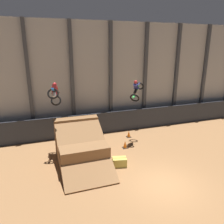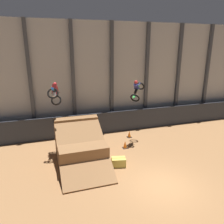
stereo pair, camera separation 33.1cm
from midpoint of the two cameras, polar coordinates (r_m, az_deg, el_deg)
name	(u,v)px [view 1 (the left image)]	position (r m, az deg, el deg)	size (l,w,h in m)	color
ground_plane	(164,185)	(13.12, 12.65, -18.16)	(60.00, 60.00, 0.00)	#996B42
arena_back_wall	(110,78)	(19.57, -1.00, 8.86)	(32.00, 0.40, 9.48)	#ADB2B7
lower_barrier	(113,122)	(19.59, -0.09, -2.55)	(31.36, 0.20, 1.90)	#2D333D
dirt_ramp	(81,148)	(14.94, -8.80, -9.18)	(3.07, 4.98, 2.76)	olive
rider_bike_left_air	(55,94)	(15.21, -15.38, 4.56)	(1.05, 1.78, 1.68)	black
rider_bike_right_air	(137,90)	(16.87, 5.89, 5.84)	(1.66, 1.74, 1.70)	black
traffic_cone_near_ramp	(125,145)	(16.77, 2.86, -8.48)	(0.36, 0.36, 0.58)	black
traffic_cone_arena_edge	(129,134)	(18.69, 3.89, -5.76)	(0.36, 0.36, 0.58)	black
hay_bale_trackside	(119,162)	(14.44, 1.29, -12.90)	(1.01, 0.78, 0.57)	#CCB751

